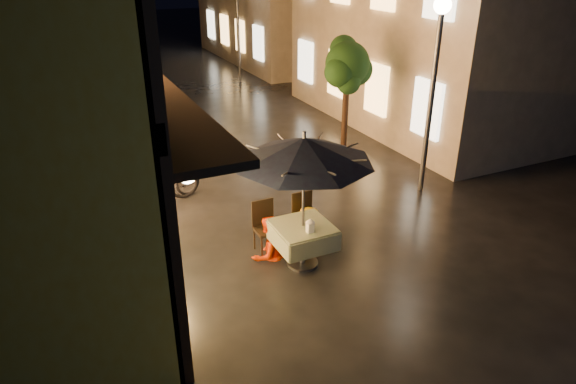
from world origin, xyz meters
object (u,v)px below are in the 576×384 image
streetlamp_near (436,63)px  patio_umbrella (304,150)px  cafe_table (303,235)px  person_yellow (309,210)px  person_orange (268,219)px  table_lantern (310,225)px  bicycle_0 (163,182)px

streetlamp_near → patio_umbrella: bearing=-157.3°
cafe_table → person_yellow: (0.38, 0.51, 0.17)m
person_orange → person_yellow: person_yellow is taller
patio_umbrella → table_lantern: (-0.00, -0.26, -1.23)m
streetlamp_near → person_orange: 4.96m
patio_umbrella → person_orange: 1.55m
cafe_table → table_lantern: table_lantern is taller
streetlamp_near → table_lantern: bearing=-154.1°
table_lantern → person_yellow: size_ratio=0.17×
streetlamp_near → cafe_table: (-3.88, -1.62, -2.33)m
cafe_table → patio_umbrella: patio_umbrella is taller
cafe_table → bicycle_0: size_ratio=0.52×
bicycle_0 → table_lantern: bearing=-176.8°
table_lantern → person_yellow: bearing=63.8°
streetlamp_near → person_orange: streetlamp_near is taller
cafe_table → person_orange: size_ratio=0.66×
patio_umbrella → table_lantern: size_ratio=9.84×
bicycle_0 → person_yellow: bearing=-166.1°
patio_umbrella → table_lantern: patio_umbrella is taller
bicycle_0 → streetlamp_near: bearing=-129.0°
table_lantern → person_orange: 0.90m
person_yellow → table_lantern: bearing=82.8°
patio_umbrella → person_orange: (-0.43, 0.51, -1.39)m
patio_umbrella → bicycle_0: (-1.65, 3.44, -1.65)m
person_yellow → person_orange: bearing=19.5°
streetlamp_near → table_lantern: size_ratio=16.92×
patio_umbrella → person_orange: patio_umbrella is taller
person_orange → person_yellow: (0.82, 0.01, 0.00)m
person_orange → cafe_table: bearing=113.0°
cafe_table → patio_umbrella: bearing=-26.6°
streetlamp_near → person_yellow: size_ratio=2.80×
cafe_table → person_yellow: bearing=53.4°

